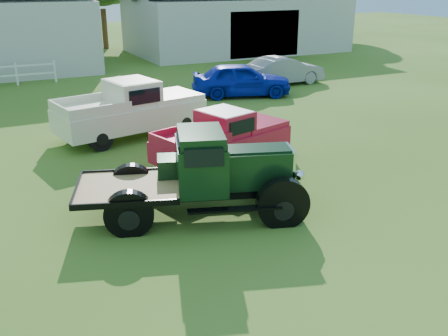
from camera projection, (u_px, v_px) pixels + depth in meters
name	position (u px, v px, depth m)	size (l,w,h in m)	color
ground	(239.00, 228.00, 11.52)	(120.00, 120.00, 0.00)	#3A5D16
shed_right	(236.00, 17.00, 39.03)	(16.80, 9.20, 5.20)	#999998
vintage_flatbed	(197.00, 174.00, 11.84)	(5.35, 2.12, 2.12)	black
red_pickup	(223.00, 137.00, 15.35)	(4.61, 1.77, 1.68)	red
white_pickup	(131.00, 109.00, 17.95)	(5.48, 2.13, 2.01)	beige
misc_car_blue	(241.00, 80.00, 24.25)	(1.92, 4.78, 1.63)	#0619A1
misc_car_grey	(283.00, 71.00, 27.02)	(1.57, 4.51, 1.49)	gray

